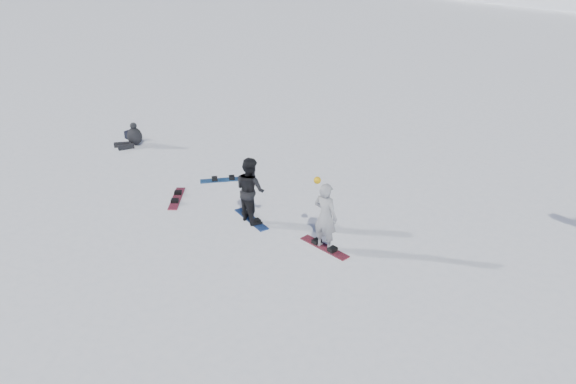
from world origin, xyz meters
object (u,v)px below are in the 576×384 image
(gear_bag, at_px, (131,135))
(snowboard_loose_a, at_px, (223,180))
(seated_rider, at_px, (133,137))
(snowboard_loose_b, at_px, (177,198))
(snowboarder_man, at_px, (250,190))
(snowboarder_woman, at_px, (325,216))

(gear_bag, xyz_separation_m, snowboard_loose_a, (5.55, 0.33, -0.14))
(seated_rider, distance_m, snowboard_loose_a, 4.90)
(snowboard_loose_b, bearing_deg, snowboard_loose_a, 136.71)
(snowboarder_man, xyz_separation_m, gear_bag, (-8.25, 0.69, -0.79))
(seated_rider, xyz_separation_m, gear_bag, (-0.70, 0.26, -0.19))
(snowboarder_woman, bearing_deg, gear_bag, -9.54)
(snowboard_loose_b, height_order, snowboard_loose_a, same)
(snowboarder_man, distance_m, snowboard_loose_a, 3.03)
(snowboarder_man, bearing_deg, snowboarder_woman, -164.75)
(snowboard_loose_a, bearing_deg, seated_rider, 129.34)
(snowboarder_woman, relative_size, snowboarder_man, 1.05)
(snowboarder_woman, xyz_separation_m, snowboarder_man, (-2.46, -0.44, 0.01))
(gear_bag, bearing_deg, snowboard_loose_b, -15.09)
(snowboarder_woman, distance_m, snowboarder_man, 2.50)
(snowboarder_woman, distance_m, snowboard_loose_a, 5.28)
(snowboard_loose_b, distance_m, snowboard_loose_a, 1.87)
(snowboard_loose_a, bearing_deg, gear_bag, 125.85)
(snowboard_loose_b, xyz_separation_m, snowboard_loose_a, (-0.15, 1.86, 0.00))
(seated_rider, bearing_deg, gear_bag, -177.09)
(snowboard_loose_b, bearing_deg, gear_bag, -152.91)
(snowboarder_woman, xyz_separation_m, snowboard_loose_a, (-5.17, 0.58, -0.91))
(snowboarder_man, height_order, snowboard_loose_a, snowboarder_man)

